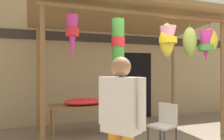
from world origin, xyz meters
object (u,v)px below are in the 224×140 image
display_table (82,108)px  customer_foreground (121,118)px  flower_heap_on_table (84,101)px  wicker_basket_by_table (129,125)px  folding_chair (165,122)px

display_table → customer_foreground: bearing=-93.6°
flower_heap_on_table → wicker_basket_by_table: size_ratio=1.51×
flower_heap_on_table → folding_chair: size_ratio=1.00×
display_table → wicker_basket_by_table: bearing=0.4°
folding_chair → wicker_basket_by_table: bearing=94.8°
customer_foreground → wicker_basket_by_table: bearing=63.6°
display_table → folding_chair: bearing=-46.0°
flower_heap_on_table → wicker_basket_by_table: bearing=4.2°
folding_chair → customer_foreground: (-1.44, -1.36, 0.45)m
folding_chair → wicker_basket_by_table: folding_chair is taller
display_table → wicker_basket_by_table: size_ratio=2.50×
wicker_basket_by_table → customer_foreground: size_ratio=0.34×
display_table → wicker_basket_by_table: (1.16, 0.01, -0.49)m
display_table → wicker_basket_by_table: 1.26m
flower_heap_on_table → customer_foreground: customer_foreground is taller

